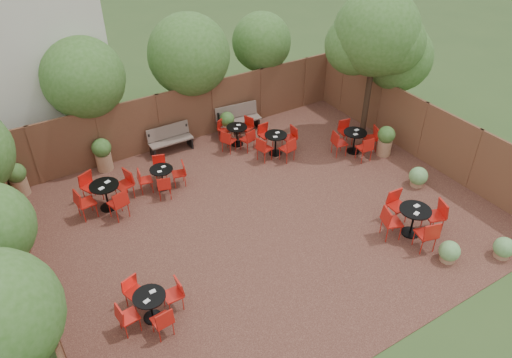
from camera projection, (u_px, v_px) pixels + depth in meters
ground at (265, 216)px, 13.72m from camera, size 80.00×80.00×0.00m
courtyard_paving at (265, 216)px, 13.72m from camera, size 12.00×10.00×0.02m
fence_back at (187, 114)px, 16.62m from camera, size 12.00×0.08×2.00m
fence_left at (35, 274)px, 10.57m from camera, size 0.08×10.00×2.00m
fence_right at (422, 130)px, 15.71m from camera, size 0.08×10.00×2.00m
neighbour_building at (6, 25)px, 15.04m from camera, size 5.00×4.00×8.00m
overhang_foliage at (165, 94)px, 14.01m from camera, size 15.53×10.57×2.77m
courtyard_tree at (376, 38)px, 15.35m from camera, size 2.87×2.78×5.09m
park_bench_left at (170, 139)px, 16.28m from camera, size 1.49×0.48×0.92m
park_bench_right at (238, 118)px, 17.40m from camera, size 1.63×0.68×0.98m
bistro_tables at (254, 181)px, 14.32m from camera, size 9.97×8.07×0.95m
planters at (181, 150)px, 15.53m from camera, size 11.36×4.62×1.11m
low_shrubs at (451, 219)px, 13.18m from camera, size 2.33×3.88×0.61m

